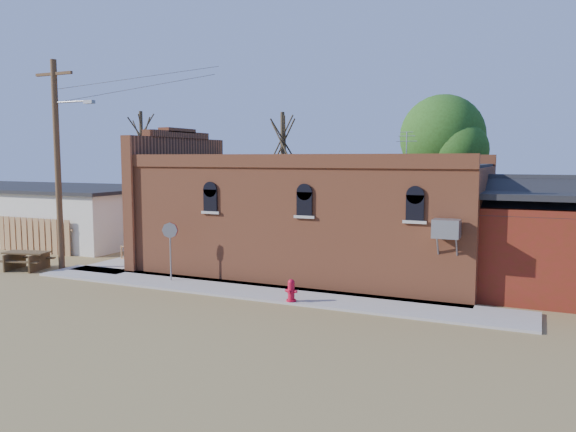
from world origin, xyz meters
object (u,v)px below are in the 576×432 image
at_px(brick_bar, 307,216).
at_px(trash_barrel, 174,249).
at_px(fire_hydrant, 291,290).
at_px(stop_sign, 170,236).
at_px(picnic_table, 27,258).
at_px(utility_pole, 58,160).

bearing_deg(brick_bar, trash_barrel, -179.42).
height_order(fire_hydrant, stop_sign, stop_sign).
bearing_deg(brick_bar, stop_sign, -131.47).
bearing_deg(fire_hydrant, picnic_table, -176.14).
bearing_deg(picnic_table, brick_bar, 10.18).
height_order(brick_bar, picnic_table, brick_bar).
distance_m(fire_hydrant, picnic_table, 12.86).
xyz_separation_m(fire_hydrant, stop_sign, (-5.63, 1.05, 1.39)).
relative_size(brick_bar, fire_hydrant, 21.81).
bearing_deg(fire_hydrant, trash_barrel, 153.99).
relative_size(utility_pole, trash_barrel, 11.90).
bearing_deg(trash_barrel, stop_sign, -55.46).
xyz_separation_m(brick_bar, picnic_table, (-11.14, -4.99, -1.82)).
bearing_deg(utility_pole, picnic_table, -152.69).
height_order(trash_barrel, picnic_table, trash_barrel).
distance_m(brick_bar, utility_pole, 10.96).
height_order(stop_sign, picnic_table, stop_sign).
xyz_separation_m(brick_bar, fire_hydrant, (1.70, -5.50, -1.89)).
xyz_separation_m(brick_bar, trash_barrel, (-6.94, -0.07, -1.88)).
distance_m(stop_sign, picnic_table, 7.35).
height_order(brick_bar, trash_barrel, brick_bar).
relative_size(stop_sign, picnic_table, 1.05).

